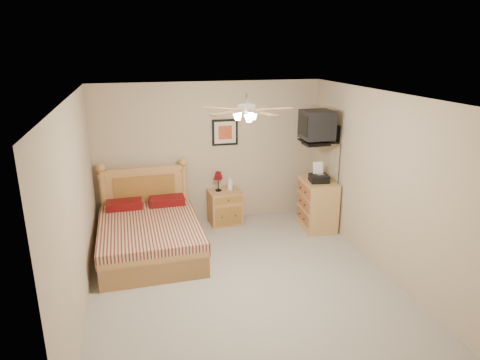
% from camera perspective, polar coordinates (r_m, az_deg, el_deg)
% --- Properties ---
extents(floor, '(4.50, 4.50, 0.00)m').
position_cam_1_polar(floor, '(6.01, 0.26, -13.26)').
color(floor, '#9C968D').
rests_on(floor, ground).
extents(ceiling, '(4.00, 4.50, 0.04)m').
position_cam_1_polar(ceiling, '(5.19, 0.30, 11.17)').
color(ceiling, white).
rests_on(ceiling, ground).
extents(wall_back, '(4.00, 0.04, 2.50)m').
position_cam_1_polar(wall_back, '(7.58, -4.02, 3.55)').
color(wall_back, tan).
rests_on(wall_back, ground).
extents(wall_front, '(4.00, 0.04, 2.50)m').
position_cam_1_polar(wall_front, '(3.54, 9.75, -13.73)').
color(wall_front, tan).
rests_on(wall_front, ground).
extents(wall_left, '(0.04, 4.50, 2.50)m').
position_cam_1_polar(wall_left, '(5.36, -20.93, -3.58)').
color(wall_left, tan).
rests_on(wall_left, ground).
extents(wall_right, '(0.04, 4.50, 2.50)m').
position_cam_1_polar(wall_right, '(6.26, 18.29, -0.34)').
color(wall_right, tan).
rests_on(wall_right, ground).
extents(bed, '(1.50, 1.95, 1.24)m').
position_cam_1_polar(bed, '(6.59, -12.06, -4.74)').
color(bed, tan).
rests_on(bed, ground).
extents(nightstand, '(0.59, 0.46, 0.61)m').
position_cam_1_polar(nightstand, '(7.68, -1.99, -3.65)').
color(nightstand, '#B47A42').
rests_on(nightstand, ground).
extents(table_lamp, '(0.24, 0.24, 0.35)m').
position_cam_1_polar(table_lamp, '(7.55, -2.92, -0.17)').
color(table_lamp, '#4E040B').
rests_on(table_lamp, nightstand).
extents(lotion_bottle, '(0.10, 0.10, 0.26)m').
position_cam_1_polar(lotion_bottle, '(7.59, -1.34, -0.43)').
color(lotion_bottle, white).
rests_on(lotion_bottle, nightstand).
extents(framed_picture, '(0.46, 0.04, 0.46)m').
position_cam_1_polar(framed_picture, '(7.54, -2.02, 6.37)').
color(framed_picture, black).
rests_on(framed_picture, wall_back).
extents(dresser, '(0.56, 0.77, 0.87)m').
position_cam_1_polar(dresser, '(7.57, 10.28, -3.19)').
color(dresser, '#AD8247').
rests_on(dresser, ground).
extents(fax_machine, '(0.35, 0.37, 0.32)m').
position_cam_1_polar(fax_machine, '(7.31, 10.52, 0.96)').
color(fax_machine, black).
rests_on(fax_machine, dresser).
extents(magazine_lower, '(0.33, 0.36, 0.03)m').
position_cam_1_polar(magazine_lower, '(7.65, 9.77, 0.61)').
color(magazine_lower, beige).
rests_on(magazine_lower, dresser).
extents(magazine_upper, '(0.20, 0.26, 0.02)m').
position_cam_1_polar(magazine_upper, '(7.66, 9.72, 0.79)').
color(magazine_upper, gray).
rests_on(magazine_upper, magazine_lower).
extents(wall_tv, '(0.56, 0.46, 0.58)m').
position_cam_1_polar(wall_tv, '(7.14, 11.31, 6.98)').
color(wall_tv, black).
rests_on(wall_tv, wall_right).
extents(ceiling_fan, '(1.14, 1.14, 0.28)m').
position_cam_1_polar(ceiling_fan, '(5.02, 0.88, 9.34)').
color(ceiling_fan, silver).
rests_on(ceiling_fan, ceiling).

